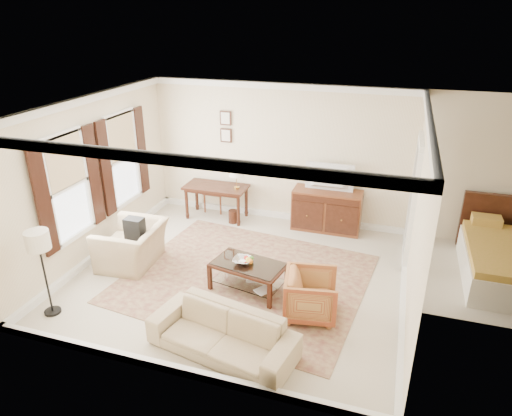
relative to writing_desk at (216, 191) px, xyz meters
The scene contains 20 objects.
room_shell 3.04m from the writing_desk, 58.50° to the right, with size 5.51×5.01×2.91m.
window_front 3.25m from the writing_desk, 117.46° to the right, with size 0.12×1.56×1.80m, color #CCB284, non-canonical shape.
window_rear 2.07m from the writing_desk, 140.99° to the right, with size 0.12×1.56×1.80m, color #CCB284, non-canonical shape.
doorway 4.04m from the writing_desk, ahead, with size 0.10×1.12×2.25m, color white, non-canonical shape.
rug 2.65m from the writing_desk, 57.01° to the right, with size 3.90×3.34×0.01m, color maroon.
writing_desk is the anchor object (origin of this frame).
desk_chair 0.40m from the writing_desk, 115.69° to the left, with size 0.45×0.45×1.05m, color brown, non-canonical shape.
desk_lamp 0.59m from the writing_desk, ahead, with size 0.32×0.32×0.50m, color silver, non-canonical shape.
framed_prints 1.38m from the writing_desk, 76.19° to the left, with size 0.25×0.04×0.68m, color #3F1D12, non-canonical shape.
sideboard 2.39m from the writing_desk, ahead, with size 1.39×0.53×0.85m, color brown.
tv 2.48m from the writing_desk, ahead, with size 0.92×0.53×0.12m, color black.
coffee_table 2.92m from the writing_desk, 57.67° to the right, with size 1.26×0.88×0.49m.
fruit_bowl 2.87m from the writing_desk, 59.34° to the right, with size 0.42×0.42×0.10m, color silver.
book_a 2.88m from the writing_desk, 57.86° to the right, with size 0.28×0.04×0.38m, color brown.
book_b 3.20m from the writing_desk, 55.35° to the right, with size 0.28×0.03×0.38m, color brown.
striped_armchair 3.89m from the writing_desk, 46.81° to the right, with size 0.75×0.71×0.77m, color #923D1F.
club_armchair 2.40m from the writing_desk, 106.52° to the right, with size 1.14×0.74×1.00m, color tan.
backpack 2.40m from the writing_desk, 103.54° to the right, with size 0.32×0.22×0.40m, color black.
sofa 4.32m from the writing_desk, 66.76° to the right, with size 1.98×0.58×0.78m, color tan.
floor_lamp 4.13m from the writing_desk, 105.04° to the right, with size 0.34×0.34×1.37m.
Camera 1 is at (2.34, -6.38, 4.22)m, focal length 32.00 mm.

